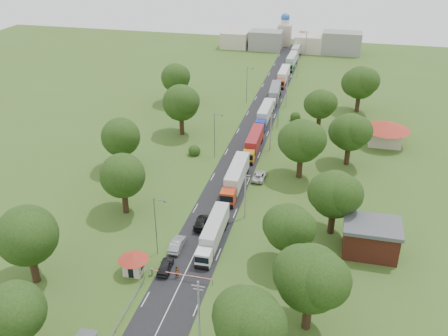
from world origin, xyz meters
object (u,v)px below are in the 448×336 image
(guard_booth, at_px, (134,260))
(info_sign, at_px, (278,115))
(truck_0, at_px, (214,232))
(boom_barrier, at_px, (173,274))
(pedestrian_near, at_px, (177,273))
(car_lane_mid, at_px, (177,244))
(car_lane_front, at_px, (165,266))

(guard_booth, distance_m, info_sign, 61.27)
(guard_booth, xyz_separation_m, info_sign, (12.40, 60.00, 0.84))
(info_sign, distance_m, truck_0, 50.37)
(boom_barrier, relative_size, info_sign, 2.25)
(guard_booth, bearing_deg, truck_0, 46.17)
(truck_0, bearing_deg, boom_barrier, -109.79)
(boom_barrier, height_order, guard_booth, guard_booth)
(pedestrian_near, bearing_deg, truck_0, 38.93)
(car_lane_mid, bearing_deg, boom_barrier, 101.94)
(boom_barrier, distance_m, pedestrian_near, 0.64)
(boom_barrier, distance_m, truck_0, 10.40)
(truck_0, distance_m, car_lane_mid, 5.95)
(guard_booth, height_order, car_lane_front, guard_booth)
(info_sign, bearing_deg, pedestrian_near, -95.73)
(pedestrian_near, bearing_deg, car_lane_mid, 74.47)
(guard_booth, relative_size, info_sign, 1.07)
(car_lane_mid, bearing_deg, truck_0, -153.29)
(car_lane_front, height_order, car_lane_mid, car_lane_mid)
(boom_barrier, bearing_deg, truck_0, 70.21)
(guard_booth, distance_m, pedestrian_near, 6.53)
(boom_barrier, bearing_deg, guard_booth, -179.99)
(info_sign, relative_size, car_lane_front, 0.92)
(car_lane_front, distance_m, pedestrian_near, 2.51)
(guard_booth, relative_size, pedestrian_near, 2.38)
(car_lane_mid, distance_m, pedestrian_near, 7.05)
(guard_booth, distance_m, car_lane_mid, 8.28)
(info_sign, xyz_separation_m, car_lane_front, (-8.19, -58.50, -2.24))
(pedestrian_near, bearing_deg, info_sign, 50.50)
(truck_0, relative_size, pedestrian_near, 7.34)
(info_sign, bearing_deg, car_lane_mid, -98.79)
(guard_booth, relative_size, car_lane_mid, 0.92)
(guard_booth, relative_size, car_lane_front, 0.99)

